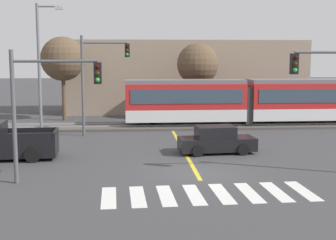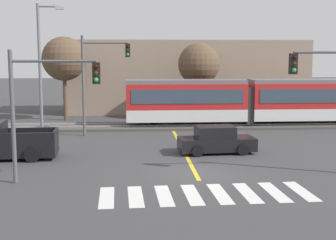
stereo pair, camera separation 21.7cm
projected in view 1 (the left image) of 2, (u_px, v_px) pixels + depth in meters
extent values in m
plane|color=#3D3D3F|center=(196.00, 172.00, 21.66)|extent=(200.00, 200.00, 0.00)
cube|color=#4C4742|center=(171.00, 126.00, 35.71)|extent=(120.00, 4.00, 0.18)
cube|color=#939399|center=(171.00, 125.00, 34.98)|extent=(120.00, 0.08, 0.10)
cube|color=#939399|center=(170.00, 123.00, 36.40)|extent=(120.00, 0.08, 0.10)
cube|color=silver|center=(185.00, 114.00, 35.67)|extent=(9.00, 2.60, 0.90)
cube|color=red|center=(185.00, 96.00, 35.48)|extent=(9.00, 2.60, 1.90)
cube|color=#384756|center=(187.00, 97.00, 34.17)|extent=(8.28, 0.04, 1.04)
cube|color=slate|center=(185.00, 82.00, 35.34)|extent=(9.00, 2.39, 0.28)
cylinder|color=black|center=(217.00, 120.00, 35.92)|extent=(0.70, 0.20, 0.70)
cylinder|color=black|center=(153.00, 120.00, 35.54)|extent=(0.70, 0.20, 0.70)
cube|color=silver|center=(306.00, 113.00, 36.40)|extent=(9.00, 2.60, 0.90)
cube|color=red|center=(307.00, 95.00, 36.21)|extent=(9.00, 2.60, 1.90)
cube|color=#384756|center=(313.00, 96.00, 34.90)|extent=(8.28, 0.04, 1.04)
cube|color=slate|center=(307.00, 81.00, 36.07)|extent=(9.00, 2.39, 0.28)
cylinder|color=black|center=(336.00, 118.00, 36.65)|extent=(0.70, 0.20, 0.70)
cylinder|color=black|center=(275.00, 119.00, 36.27)|extent=(0.70, 0.20, 0.70)
cube|color=#2D2D2D|center=(246.00, 105.00, 35.94)|extent=(0.50, 2.34, 2.80)
cube|color=silver|center=(109.00, 197.00, 17.78)|extent=(0.67, 2.82, 0.01)
cube|color=silver|center=(138.00, 196.00, 17.91)|extent=(0.67, 2.82, 0.01)
cube|color=silver|center=(166.00, 195.00, 18.04)|extent=(0.67, 2.82, 0.01)
cube|color=silver|center=(194.00, 194.00, 18.16)|extent=(0.67, 2.82, 0.01)
cube|color=silver|center=(222.00, 193.00, 18.29)|extent=(0.67, 2.82, 0.01)
cube|color=silver|center=(249.00, 193.00, 18.42)|extent=(0.67, 2.82, 0.01)
cube|color=silver|center=(276.00, 192.00, 18.54)|extent=(0.67, 2.82, 0.01)
cube|color=silver|center=(303.00, 191.00, 18.67)|extent=(0.67, 2.82, 0.01)
cube|color=gold|center=(183.00, 150.00, 26.97)|extent=(0.20, 13.70, 0.01)
cube|color=black|center=(217.00, 144.00, 26.01)|extent=(4.32, 2.02, 0.72)
cube|color=black|center=(215.00, 132.00, 25.90)|extent=(2.21, 1.68, 0.64)
cube|color=#384756|center=(233.00, 131.00, 26.05)|extent=(0.21, 1.43, 0.52)
cube|color=#384756|center=(212.00, 130.00, 26.66)|extent=(1.78, 0.18, 0.48)
cylinder|color=black|center=(234.00, 144.00, 27.06)|extent=(0.66, 0.27, 0.64)
cylinder|color=black|center=(243.00, 149.00, 25.39)|extent=(0.66, 0.27, 0.64)
cylinder|color=black|center=(192.00, 145.00, 26.67)|extent=(0.66, 0.27, 0.64)
cylinder|color=black|center=(198.00, 151.00, 25.01)|extent=(0.66, 0.27, 0.64)
cube|color=black|center=(4.00, 147.00, 24.36)|extent=(5.50, 2.24, 0.96)
cube|color=black|center=(25.00, 137.00, 23.53)|extent=(2.70, 0.26, 0.36)
cube|color=black|center=(31.00, 131.00, 25.34)|extent=(2.70, 0.26, 0.36)
cube|color=black|center=(56.00, 133.00, 24.62)|extent=(0.22, 1.96, 0.36)
cylinder|color=black|center=(33.00, 155.00, 23.64)|extent=(0.81, 0.32, 0.80)
cylinder|color=black|center=(38.00, 147.00, 25.56)|extent=(0.81, 0.32, 0.80)
cylinder|color=#515459|center=(334.00, 52.00, 20.40)|extent=(3.50, 0.12, 0.12)
cube|color=black|center=(294.00, 64.00, 20.34)|extent=(0.32, 0.28, 0.90)
sphere|color=#360605|center=(296.00, 58.00, 20.15)|extent=(0.18, 0.18, 0.18)
sphere|color=#3A2706|center=(295.00, 64.00, 20.19)|extent=(0.18, 0.18, 0.18)
sphere|color=green|center=(295.00, 70.00, 20.22)|extent=(0.18, 0.18, 0.18)
cylinder|color=#515459|center=(83.00, 86.00, 31.25)|extent=(0.18, 0.18, 6.73)
cylinder|color=#515459|center=(104.00, 43.00, 30.98)|extent=(3.00, 0.12, 0.12)
cube|color=black|center=(127.00, 50.00, 31.16)|extent=(0.32, 0.28, 0.90)
sphere|color=#360605|center=(127.00, 46.00, 30.98)|extent=(0.18, 0.18, 0.18)
sphere|color=#3A2706|center=(127.00, 50.00, 31.01)|extent=(0.18, 0.18, 0.18)
sphere|color=green|center=(127.00, 54.00, 31.05)|extent=(0.18, 0.18, 0.18)
cylinder|color=#515459|center=(14.00, 118.00, 19.45)|extent=(0.18, 0.18, 5.61)
cylinder|color=#515459|center=(55.00, 61.00, 19.27)|extent=(3.50, 0.12, 0.12)
cube|color=black|center=(98.00, 73.00, 19.47)|extent=(0.32, 0.28, 0.90)
sphere|color=#360605|center=(97.00, 67.00, 19.29)|extent=(0.18, 0.18, 0.18)
sphere|color=#3A2706|center=(97.00, 73.00, 19.33)|extent=(0.18, 0.18, 0.18)
sphere|color=green|center=(98.00, 80.00, 19.36)|extent=(0.18, 0.18, 0.18)
cylinder|color=slate|center=(39.00, 71.00, 31.11)|extent=(0.20, 0.20, 8.80)
cylinder|color=slate|center=(48.00, 6.00, 30.60)|extent=(1.43, 0.12, 0.12)
cube|color=#B2B2B7|center=(59.00, 8.00, 30.67)|extent=(0.56, 0.28, 0.20)
cylinder|color=brown|center=(64.00, 94.00, 39.24)|extent=(0.32, 0.32, 4.43)
sphere|color=brown|center=(63.00, 59.00, 38.85)|extent=(3.68, 3.68, 3.68)
cylinder|color=brown|center=(197.00, 96.00, 39.69)|extent=(0.32, 0.32, 4.02)
sphere|color=brown|center=(198.00, 64.00, 39.32)|extent=(3.53, 3.53, 3.53)
cube|color=gray|center=(185.00, 76.00, 45.64)|extent=(22.87, 6.00, 6.86)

